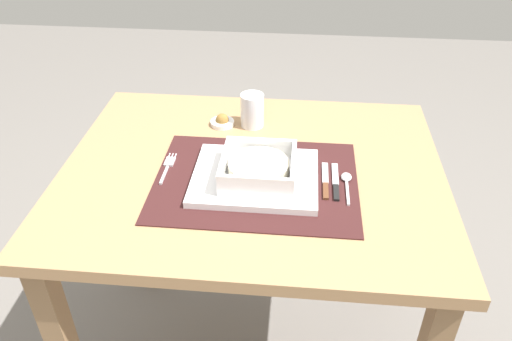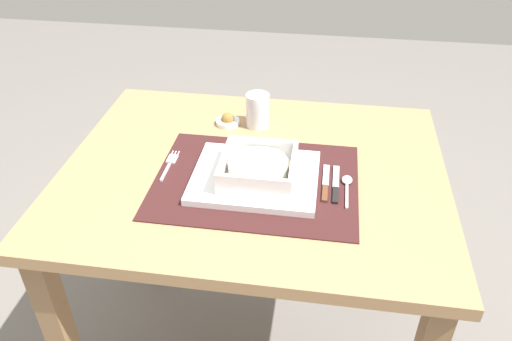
{
  "view_description": "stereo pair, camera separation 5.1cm",
  "coord_description": "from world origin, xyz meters",
  "px_view_note": "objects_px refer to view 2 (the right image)",
  "views": [
    {
      "loc": [
        0.1,
        -0.99,
        1.44
      ],
      "look_at": [
        0.01,
        -0.05,
        0.78
      ],
      "focal_mm": 35.73,
      "sensor_mm": 36.0,
      "label": 1
    },
    {
      "loc": [
        0.15,
        -0.98,
        1.44
      ],
      "look_at": [
        0.01,
        -0.05,
        0.78
      ],
      "focal_mm": 35.73,
      "sensor_mm": 36.0,
      "label": 2
    }
  ],
  "objects_px": {
    "dining_table": "(254,206)",
    "fork": "(170,163)",
    "bread_knife": "(325,185)",
    "spoon": "(347,183)",
    "butter_knife": "(336,186)",
    "condiment_saucer": "(228,121)",
    "drinking_glass": "(258,112)",
    "porridge_bowl": "(258,169)"
  },
  "relations": [
    {
      "from": "spoon",
      "to": "dining_table",
      "type": "bearing_deg",
      "value": 173.66
    },
    {
      "from": "drinking_glass",
      "to": "porridge_bowl",
      "type": "bearing_deg",
      "value": -81.17
    },
    {
      "from": "dining_table",
      "to": "condiment_saucer",
      "type": "xyz_separation_m",
      "value": [
        -0.1,
        0.2,
        0.13
      ]
    },
    {
      "from": "dining_table",
      "to": "porridge_bowl",
      "type": "relative_size",
      "value": 5.51
    },
    {
      "from": "condiment_saucer",
      "to": "spoon",
      "type": "bearing_deg",
      "value": -36.48
    },
    {
      "from": "fork",
      "to": "condiment_saucer",
      "type": "relative_size",
      "value": 1.98
    },
    {
      "from": "dining_table",
      "to": "bread_knife",
      "type": "height_order",
      "value": "bread_knife"
    },
    {
      "from": "porridge_bowl",
      "to": "bread_knife",
      "type": "height_order",
      "value": "porridge_bowl"
    },
    {
      "from": "spoon",
      "to": "condiment_saucer",
      "type": "distance_m",
      "value": 0.4
    },
    {
      "from": "dining_table",
      "to": "butter_knife",
      "type": "xyz_separation_m",
      "value": [
        0.19,
        -0.05,
        0.12
      ]
    },
    {
      "from": "butter_knife",
      "to": "drinking_glass",
      "type": "height_order",
      "value": "drinking_glass"
    },
    {
      "from": "bread_knife",
      "to": "butter_knife",
      "type": "bearing_deg",
      "value": -8.57
    },
    {
      "from": "fork",
      "to": "butter_knife",
      "type": "distance_m",
      "value": 0.39
    },
    {
      "from": "spoon",
      "to": "bread_knife",
      "type": "height_order",
      "value": "spoon"
    },
    {
      "from": "dining_table",
      "to": "porridge_bowl",
      "type": "bearing_deg",
      "value": -71.11
    },
    {
      "from": "drinking_glass",
      "to": "condiment_saucer",
      "type": "xyz_separation_m",
      "value": [
        -0.08,
        -0.01,
        -0.03
      ]
    },
    {
      "from": "bread_knife",
      "to": "condiment_saucer",
      "type": "bearing_deg",
      "value": 133.45
    },
    {
      "from": "porridge_bowl",
      "to": "drinking_glass",
      "type": "xyz_separation_m",
      "value": [
        -0.04,
        0.26,
        0.0
      ]
    },
    {
      "from": "drinking_glass",
      "to": "dining_table",
      "type": "bearing_deg",
      "value": -84.3
    },
    {
      "from": "dining_table",
      "to": "fork",
      "type": "distance_m",
      "value": 0.23
    },
    {
      "from": "spoon",
      "to": "condiment_saucer",
      "type": "bearing_deg",
      "value": 147.53
    },
    {
      "from": "fork",
      "to": "drinking_glass",
      "type": "bearing_deg",
      "value": 53.84
    },
    {
      "from": "dining_table",
      "to": "bread_knife",
      "type": "bearing_deg",
      "value": -16.57
    },
    {
      "from": "fork",
      "to": "spoon",
      "type": "relative_size",
      "value": 1.09
    },
    {
      "from": "drinking_glass",
      "to": "butter_knife",
      "type": "bearing_deg",
      "value": -49.88
    },
    {
      "from": "fork",
      "to": "dining_table",
      "type": "bearing_deg",
      "value": 8.01
    },
    {
      "from": "bread_knife",
      "to": "condiment_saucer",
      "type": "height_order",
      "value": "condiment_saucer"
    },
    {
      "from": "bread_knife",
      "to": "spoon",
      "type": "bearing_deg",
      "value": 8.71
    },
    {
      "from": "dining_table",
      "to": "bread_knife",
      "type": "relative_size",
      "value": 6.47
    },
    {
      "from": "dining_table",
      "to": "drinking_glass",
      "type": "bearing_deg",
      "value": 95.7
    },
    {
      "from": "spoon",
      "to": "butter_knife",
      "type": "height_order",
      "value": "spoon"
    },
    {
      "from": "drinking_glass",
      "to": "condiment_saucer",
      "type": "height_order",
      "value": "drinking_glass"
    },
    {
      "from": "dining_table",
      "to": "spoon",
      "type": "xyz_separation_m",
      "value": [
        0.22,
        -0.04,
        0.12
      ]
    },
    {
      "from": "condiment_saucer",
      "to": "bread_knife",
      "type": "bearing_deg",
      "value": -42.29
    },
    {
      "from": "porridge_bowl",
      "to": "drinking_glass",
      "type": "distance_m",
      "value": 0.26
    },
    {
      "from": "bread_knife",
      "to": "drinking_glass",
      "type": "relative_size",
      "value": 1.54
    },
    {
      "from": "porridge_bowl",
      "to": "bread_knife",
      "type": "distance_m",
      "value": 0.15
    },
    {
      "from": "porridge_bowl",
      "to": "spoon",
      "type": "xyz_separation_m",
      "value": [
        0.2,
        0.02,
        -0.03
      ]
    },
    {
      "from": "dining_table",
      "to": "spoon",
      "type": "relative_size",
      "value": 7.83
    },
    {
      "from": "spoon",
      "to": "drinking_glass",
      "type": "relative_size",
      "value": 1.27
    },
    {
      "from": "dining_table",
      "to": "fork",
      "type": "bearing_deg",
      "value": -174.91
    },
    {
      "from": "fork",
      "to": "drinking_glass",
      "type": "relative_size",
      "value": 1.39
    }
  ]
}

